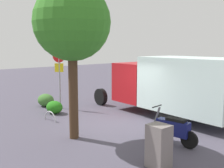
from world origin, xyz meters
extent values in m
plane|color=#494553|center=(0.00, 0.00, 0.00)|extent=(60.00, 60.00, 0.00)
cylinder|color=black|center=(-1.61, -3.52, 0.45)|extent=(0.92, 0.31, 0.90)
cylinder|color=black|center=(-1.48, -1.63, 0.45)|extent=(0.92, 0.31, 0.90)
cylinder|color=black|center=(3.04, -3.85, 0.45)|extent=(0.92, 0.31, 0.90)
cylinder|color=black|center=(3.17, -1.96, 0.45)|extent=(0.92, 0.31, 0.90)
cube|color=silver|center=(-1.95, -2.55, 1.59)|extent=(4.31, 2.49, 2.28)
cube|color=#B1141A|center=(1.13, -2.77, 1.40)|extent=(1.94, 2.22, 1.90)
cube|color=black|center=(1.13, -2.77, 2.00)|extent=(1.95, 2.06, 0.60)
cylinder|color=black|center=(-2.35, 0.29, 0.28)|extent=(0.57, 0.16, 0.56)
cylinder|color=black|center=(-3.59, 0.16, 0.28)|extent=(0.57, 0.16, 0.56)
cube|color=navy|center=(-3.02, 0.22, 0.56)|extent=(1.13, 0.43, 0.48)
cube|color=black|center=(-3.12, 0.20, 0.83)|extent=(0.67, 0.34, 0.12)
cylinder|color=slate|center=(-2.40, 0.28, 0.83)|extent=(0.29, 0.10, 0.69)
cylinder|color=black|center=(-2.40, 0.28, 1.18)|extent=(0.10, 0.55, 0.04)
cylinder|color=#9E9EA3|center=(3.96, 0.11, 1.47)|extent=(0.08, 0.08, 2.94)
cylinder|color=red|center=(3.96, 0.13, 2.75)|extent=(0.71, 0.32, 0.76)
cube|color=yellow|center=(3.96, 0.13, 2.11)|extent=(0.33, 0.33, 0.44)
cylinder|color=#47301E|center=(-0.32, 2.23, 1.53)|extent=(0.32, 0.32, 3.07)
sphere|color=#347C23|center=(-0.32, 2.23, 3.97)|extent=(2.58, 2.58, 2.58)
cube|color=slate|center=(-3.77, 1.94, 0.58)|extent=(0.58, 0.51, 1.16)
torus|color=#B7B7BC|center=(2.22, 1.71, 0.00)|extent=(0.85, 0.10, 0.85)
ellipsoid|color=#237317|center=(3.22, 0.89, 0.30)|extent=(0.88, 0.72, 0.60)
ellipsoid|color=#3E712E|center=(4.91, 0.41, 0.33)|extent=(0.98, 0.80, 0.67)
camera|label=1|loc=(-7.98, 7.49, 3.18)|focal=43.73mm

